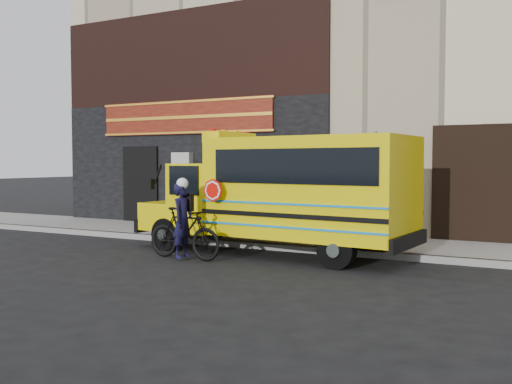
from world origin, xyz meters
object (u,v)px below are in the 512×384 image
object	(u,v)px
bicycle	(184,233)
cyclist	(183,223)
sign_pole	(375,186)
school_bus	(285,191)

from	to	relation	value
bicycle	cyclist	xyz separation A→B (m)	(0.03, -0.10, 0.26)
cyclist	sign_pole	bearing A→B (deg)	-55.40
school_bus	sign_pole	distance (m)	2.16
school_bus	cyclist	xyz separation A→B (m)	(-1.74, -1.66, -0.67)
school_bus	bicycle	size ratio (longest dim) A/B	3.64
sign_pole	cyclist	xyz separation A→B (m)	(-3.56, -2.84, -0.78)
sign_pole	cyclist	size ratio (longest dim) A/B	1.74
school_bus	bicycle	world-z (taller)	school_bus
sign_pole	bicycle	world-z (taller)	sign_pole
sign_pole	bicycle	size ratio (longest dim) A/B	1.50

